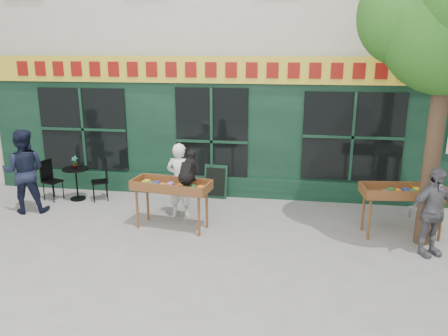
{
  "coord_description": "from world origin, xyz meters",
  "views": [
    {
      "loc": [
        1.84,
        -7.59,
        3.47
      ],
      "look_at": [
        0.58,
        0.5,
        1.22
      ],
      "focal_mm": 35.0,
      "sensor_mm": 36.0,
      "label": 1
    }
  ],
  "objects_px": {
    "woman": "(180,180)",
    "man_right": "(432,212)",
    "book_cart_right": "(403,195)",
    "book_cart_center": "(171,189)",
    "man_left": "(24,171)",
    "dog": "(188,167)",
    "bistro_table": "(76,177)"
  },
  "relations": [
    {
      "from": "woman",
      "to": "man_right",
      "type": "distance_m",
      "value": 4.81
    },
    {
      "from": "book_cart_right",
      "to": "man_right",
      "type": "relative_size",
      "value": 0.99
    },
    {
      "from": "book_cart_center",
      "to": "book_cart_right",
      "type": "relative_size",
      "value": 1.01
    },
    {
      "from": "woman",
      "to": "book_cart_center",
      "type": "bearing_deg",
      "value": 98.75
    },
    {
      "from": "woman",
      "to": "man_left",
      "type": "xyz_separation_m",
      "value": [
        -3.37,
        -0.25,
        0.12
      ]
    },
    {
      "from": "woman",
      "to": "man_left",
      "type": "distance_m",
      "value": 3.39
    },
    {
      "from": "book_cart_center",
      "to": "man_right",
      "type": "height_order",
      "value": "man_right"
    },
    {
      "from": "book_cart_right",
      "to": "woman",
      "type": "bearing_deg",
      "value": 169.86
    },
    {
      "from": "dog",
      "to": "man_left",
      "type": "bearing_deg",
      "value": -178.13
    },
    {
      "from": "man_right",
      "to": "man_left",
      "type": "distance_m",
      "value": 8.11
    },
    {
      "from": "dog",
      "to": "woman",
      "type": "distance_m",
      "value": 0.93
    },
    {
      "from": "man_right",
      "to": "bistro_table",
      "type": "xyz_separation_m",
      "value": [
        -7.36,
        1.74,
        -0.24
      ]
    },
    {
      "from": "book_cart_right",
      "to": "man_left",
      "type": "distance_m",
      "value": 7.76
    },
    {
      "from": "dog",
      "to": "man_left",
      "type": "relative_size",
      "value": 0.33
    },
    {
      "from": "woman",
      "to": "bistro_table",
      "type": "distance_m",
      "value": 2.76
    },
    {
      "from": "man_right",
      "to": "man_left",
      "type": "relative_size",
      "value": 0.86
    },
    {
      "from": "book_cart_center",
      "to": "bistro_table",
      "type": "bearing_deg",
      "value": 162.84
    },
    {
      "from": "dog",
      "to": "book_cart_right",
      "type": "relative_size",
      "value": 0.39
    },
    {
      "from": "book_cart_center",
      "to": "man_left",
      "type": "bearing_deg",
      "value": -177.99
    },
    {
      "from": "woman",
      "to": "man_right",
      "type": "xyz_separation_m",
      "value": [
        4.69,
        -1.09,
        -0.01
      ]
    },
    {
      "from": "book_cart_center",
      "to": "dog",
      "type": "height_order",
      "value": "dog"
    },
    {
      "from": "dog",
      "to": "man_right",
      "type": "xyz_separation_m",
      "value": [
        4.34,
        -0.39,
        -0.5
      ]
    },
    {
      "from": "woman",
      "to": "book_cart_right",
      "type": "bearing_deg",
      "value": -175.7
    },
    {
      "from": "man_left",
      "to": "bistro_table",
      "type": "bearing_deg",
      "value": -146.01
    },
    {
      "from": "woman",
      "to": "man_left",
      "type": "relative_size",
      "value": 0.87
    },
    {
      "from": "woman",
      "to": "man_left",
      "type": "height_order",
      "value": "man_left"
    },
    {
      "from": "book_cart_center",
      "to": "woman",
      "type": "relative_size",
      "value": 0.99
    },
    {
      "from": "woman",
      "to": "man_right",
      "type": "relative_size",
      "value": 1.01
    },
    {
      "from": "book_cart_right",
      "to": "man_right",
      "type": "bearing_deg",
      "value": -73.89
    },
    {
      "from": "book_cart_right",
      "to": "bistro_table",
      "type": "distance_m",
      "value": 7.14
    },
    {
      "from": "man_left",
      "to": "woman",
      "type": "bearing_deg",
      "value": 166.13
    },
    {
      "from": "woman",
      "to": "man_left",
      "type": "bearing_deg",
      "value": 13.0
    }
  ]
}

